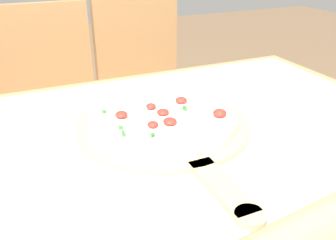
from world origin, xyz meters
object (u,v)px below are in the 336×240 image
(chair_left, at_px, (53,103))
(pizza_peel, at_px, (166,127))
(pizza, at_px, (163,117))
(chair_right, at_px, (146,88))
(rolling_pin, at_px, (300,233))

(chair_left, bearing_deg, pizza_peel, -77.14)
(pizza, xyz_separation_m, chair_right, (0.23, 0.74, -0.23))
(pizza_peel, bearing_deg, rolling_pin, -86.24)
(pizza_peel, height_order, pizza, pizza)
(chair_right, bearing_deg, pizza_peel, -109.21)
(chair_left, bearing_deg, rolling_pin, -80.12)
(rolling_pin, bearing_deg, chair_right, 79.73)
(pizza_peel, xyz_separation_m, chair_right, (0.23, 0.76, -0.21))
(pizza_peel, xyz_separation_m, rolling_pin, (0.03, -0.39, 0.02))
(pizza_peel, relative_size, chair_left, 0.61)
(rolling_pin, xyz_separation_m, chair_right, (0.21, 1.14, -0.23))
(chair_left, relative_size, chair_right, 1.00)
(rolling_pin, bearing_deg, pizza, 93.58)
(pizza_peel, bearing_deg, chair_right, 72.89)
(pizza, bearing_deg, chair_left, 102.99)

